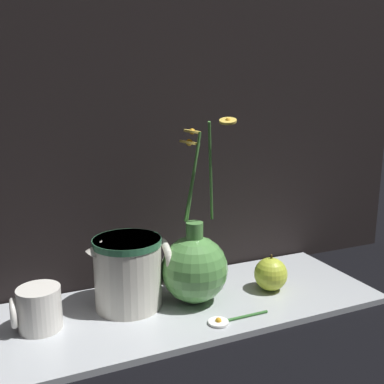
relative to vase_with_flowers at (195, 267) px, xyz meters
name	(u,v)px	position (x,y,z in m)	size (l,w,h in m)	color
ground_plane	(191,308)	(-0.01, -0.01, -0.08)	(6.00, 6.00, 0.00)	black
shelf	(191,305)	(-0.01, -0.01, -0.08)	(0.75, 0.27, 0.01)	#B2B7BC
backdrop_wall	(160,19)	(-0.01, 0.15, 0.47)	(1.25, 0.02, 1.10)	black
vase_with_flowers	(195,267)	(0.00, 0.00, 0.00)	(0.14, 0.13, 0.35)	#59994C
yellow_mug	(38,309)	(-0.29, 0.01, -0.03)	(0.08, 0.07, 0.07)	silver
ceramic_pitcher	(129,269)	(-0.12, 0.03, 0.00)	(0.15, 0.13, 0.15)	beige
orange_fruit	(271,274)	(0.16, -0.02, -0.04)	(0.07, 0.07, 0.08)	#B7C638
loose_daisy	(226,320)	(0.02, -0.10, -0.07)	(0.12, 0.04, 0.01)	#336B2D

